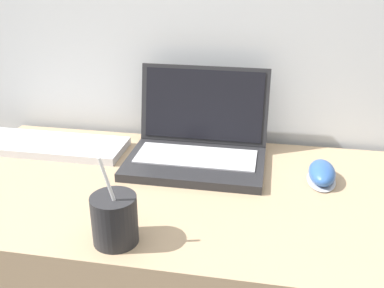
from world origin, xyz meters
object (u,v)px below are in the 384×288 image
computer_mouse (322,174)px  external_keyboard (47,145)px  laptop (198,142)px  drink_cup (115,218)px

computer_mouse → external_keyboard: computer_mouse is taller
laptop → computer_mouse: 0.30m
external_keyboard → drink_cup: bearing=-48.4°
laptop → external_keyboard: bearing=-178.9°
drink_cup → external_keyboard: bearing=131.6°
computer_mouse → external_keyboard: (-0.69, 0.05, -0.01)m
computer_mouse → external_keyboard: bearing=175.6°
laptop → drink_cup: size_ratio=1.90×
laptop → computer_mouse: laptop is taller
laptop → computer_mouse: (0.29, -0.06, -0.03)m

